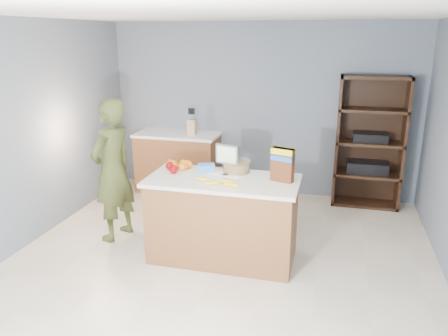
% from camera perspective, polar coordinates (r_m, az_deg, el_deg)
% --- Properties ---
extents(floor, '(4.50, 5.00, 0.02)m').
position_cam_1_polar(floor, '(4.59, -1.13, -13.29)').
color(floor, beige).
rests_on(floor, ground).
extents(walls, '(4.52, 5.02, 2.51)m').
position_cam_1_polar(walls, '(4.01, -1.27, 7.49)').
color(walls, slate).
rests_on(walls, ground).
extents(counter_peninsula, '(1.56, 0.76, 0.90)m').
position_cam_1_polar(counter_peninsula, '(4.66, -0.16, -7.07)').
color(counter_peninsula, brown).
rests_on(counter_peninsula, ground).
extents(back_cabinet, '(1.24, 0.62, 0.90)m').
position_cam_1_polar(back_cabinet, '(6.69, -5.98, 0.79)').
color(back_cabinet, brown).
rests_on(back_cabinet, ground).
extents(shelving_unit, '(0.90, 0.40, 1.80)m').
position_cam_1_polar(shelving_unit, '(6.34, 18.42, 2.94)').
color(shelving_unit, black).
rests_on(shelving_unit, ground).
extents(person, '(0.53, 0.68, 1.65)m').
position_cam_1_polar(person, '(5.15, -14.32, -0.33)').
color(person, '#3A421D').
rests_on(person, ground).
extents(knife_block, '(0.12, 0.10, 0.31)m').
position_cam_1_polar(knife_block, '(6.46, -4.24, 5.43)').
color(knife_block, tan).
rests_on(knife_block, back_cabinet).
extents(envelopes, '(0.39, 0.22, 0.00)m').
position_cam_1_polar(envelopes, '(4.60, 0.14, -0.89)').
color(envelopes, white).
rests_on(envelopes, counter_peninsula).
extents(bananas, '(0.50, 0.17, 0.04)m').
position_cam_1_polar(bananas, '(4.32, -0.71, -1.85)').
color(bananas, yellow).
rests_on(bananas, counter_peninsula).
extents(apples, '(0.17, 0.19, 0.09)m').
position_cam_1_polar(apples, '(4.73, -6.83, 0.05)').
color(apples, '#870209').
rests_on(apples, counter_peninsula).
extents(oranges, '(0.29, 0.20, 0.08)m').
position_cam_1_polar(oranges, '(4.83, -5.69, 0.43)').
color(oranges, orange).
rests_on(oranges, counter_peninsula).
extents(blue_carton, '(0.21, 0.17, 0.08)m').
position_cam_1_polar(blue_carton, '(4.71, -2.33, 0.03)').
color(blue_carton, blue).
rests_on(blue_carton, counter_peninsula).
extents(salad_bowl, '(0.30, 0.30, 0.13)m').
position_cam_1_polar(salad_bowl, '(4.69, 1.64, 0.20)').
color(salad_bowl, '#267219').
rests_on(salad_bowl, counter_peninsula).
extents(tv, '(0.28, 0.12, 0.28)m').
position_cam_1_polar(tv, '(4.72, 0.41, 1.60)').
color(tv, silver).
rests_on(tv, counter_peninsula).
extents(cereal_box, '(0.24, 0.15, 0.34)m').
position_cam_1_polar(cereal_box, '(4.38, 7.66, 0.74)').
color(cereal_box, '#592B14').
rests_on(cereal_box, counter_peninsula).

